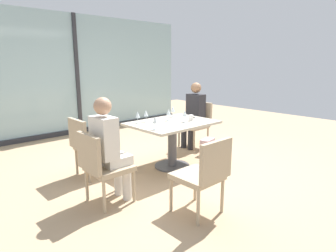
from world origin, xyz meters
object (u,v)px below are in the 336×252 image
(person_side_end, at_px, (109,145))
(wine_glass_0, at_px, (146,113))
(coffee_cup, at_px, (191,118))
(wine_glass_4, at_px, (169,112))
(wine_glass_2, at_px, (155,120))
(wine_glass_3, at_px, (173,109))
(chair_front_left, at_px, (204,172))
(cell_phone_on_table, at_px, (192,117))
(chair_far_left, at_px, (88,144))
(chair_far_right, at_px, (197,121))
(person_far_right, at_px, (193,112))
(handbag_0, at_px, (207,146))
(chair_side_end, at_px, (102,164))
(dining_table_main, at_px, (172,133))
(wine_glass_1, at_px, (138,115))
(wine_glass_5, at_px, (185,114))

(person_side_end, xyz_separation_m, wine_glass_0, (1.05, 0.64, 0.16))
(wine_glass_0, distance_m, coffee_cup, 0.72)
(wine_glass_4, bearing_deg, wine_glass_2, -149.14)
(wine_glass_2, xyz_separation_m, wine_glass_3, (0.83, 0.51, 0.00))
(chair_front_left, distance_m, wine_glass_4, 1.70)
(cell_phone_on_table, bearing_deg, chair_far_left, -161.56)
(chair_front_left, xyz_separation_m, person_side_end, (-0.56, 0.96, 0.20))
(chair_far_right, relative_size, wine_glass_4, 4.70)
(chair_far_left, distance_m, person_far_right, 2.23)
(cell_phone_on_table, bearing_deg, chair_far_right, 69.13)
(chair_far_right, distance_m, handbag_0, 0.64)
(person_side_end, height_order, handbag_0, person_side_end)
(chair_far_right, distance_m, chair_side_end, 2.76)
(chair_side_end, height_order, wine_glass_4, wine_glass_4)
(person_side_end, xyz_separation_m, wine_glass_3, (1.64, 0.65, 0.16))
(dining_table_main, bearing_deg, wine_glass_0, 134.28)
(wine_glass_3, relative_size, coffee_cup, 2.06)
(wine_glass_0, relative_size, wine_glass_1, 1.00)
(chair_side_end, bearing_deg, chair_front_left, -55.30)
(chair_far_right, height_order, chair_side_end, same)
(dining_table_main, relative_size, wine_glass_3, 6.96)
(wine_glass_1, relative_size, cell_phone_on_table, 1.28)
(chair_side_end, xyz_separation_m, person_far_right, (2.51, 0.87, 0.20))
(dining_table_main, xyz_separation_m, cell_phone_on_table, (0.50, 0.05, 0.18))
(chair_front_left, bearing_deg, wine_glass_5, 52.04)
(wine_glass_3, bearing_deg, wine_glass_4, -146.25)
(handbag_0, bearing_deg, chair_far_left, 154.07)
(chair_far_left, relative_size, wine_glass_1, 4.70)
(chair_front_left, distance_m, wine_glass_5, 1.54)
(chair_side_end, relative_size, wine_glass_5, 4.70)
(chair_far_right, relative_size, cell_phone_on_table, 6.04)
(chair_far_left, bearing_deg, chair_front_left, -78.16)
(wine_glass_4, bearing_deg, chair_front_left, -119.71)
(wine_glass_0, bearing_deg, wine_glass_4, -26.49)
(coffee_cup, bearing_deg, dining_table_main, 159.21)
(chair_front_left, xyz_separation_m, chair_far_left, (-0.38, 1.83, 0.00))
(handbag_0, bearing_deg, person_far_right, 61.09)
(chair_front_left, height_order, wine_glass_2, wine_glass_2)
(chair_side_end, relative_size, wine_glass_3, 4.70)
(chair_front_left, xyz_separation_m, wine_glass_5, (0.92, 1.18, 0.37))
(chair_front_left, bearing_deg, wine_glass_3, 56.14)
(dining_table_main, bearing_deg, coffee_cup, -20.79)
(wine_glass_0, height_order, wine_glass_1, same)
(chair_front_left, bearing_deg, dining_table_main, 59.17)
(chair_side_end, distance_m, wine_glass_2, 1.00)
(coffee_cup, bearing_deg, cell_phone_on_table, 40.03)
(wine_glass_2, distance_m, wine_glass_5, 0.67)
(dining_table_main, distance_m, wine_glass_0, 0.51)
(chair_front_left, height_order, wine_glass_3, wine_glass_3)
(person_side_end, distance_m, wine_glass_2, 0.84)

